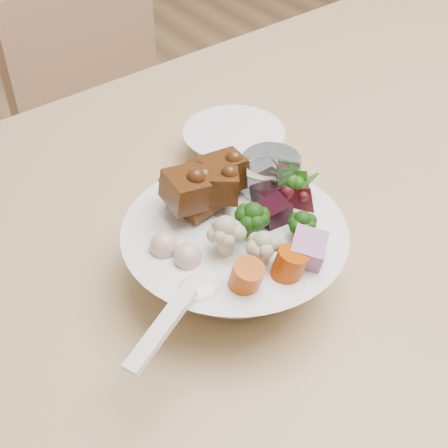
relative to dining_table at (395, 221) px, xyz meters
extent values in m
cube|color=tan|center=(0.30, -0.06, -0.73)|extent=(5.00, 6.00, 0.01)
cube|color=tan|center=(0.00, 0.00, 0.06)|extent=(1.78, 1.08, 0.04)
cylinder|color=tan|center=(0.75, 0.45, -0.34)|extent=(0.06, 0.06, 0.76)
cube|color=tan|center=(-0.07, 0.60, -0.29)|extent=(0.51, 0.51, 0.04)
cube|color=tan|center=(-0.12, 0.78, -0.06)|extent=(0.40, 0.15, 0.45)
cylinder|color=tan|center=(-0.18, 0.39, -0.52)|extent=(0.03, 0.03, 0.42)
cylinder|color=tan|center=(0.15, 0.49, -0.52)|extent=(0.03, 0.03, 0.42)
cylinder|color=tan|center=(-0.28, 0.72, -0.52)|extent=(0.03, 0.03, 0.42)
cylinder|color=tan|center=(0.05, 0.82, -0.52)|extent=(0.03, 0.03, 0.42)
sphere|color=black|center=(-0.29, -0.04, 0.17)|extent=(0.04, 0.04, 0.04)
sphere|color=#BBB48D|center=(-0.33, -0.04, 0.17)|extent=(0.04, 0.04, 0.04)
cube|color=black|center=(-0.24, 0.00, 0.16)|extent=(0.04, 0.04, 0.03)
cube|color=#9E5F92|center=(-0.27, -0.10, 0.16)|extent=(0.05, 0.05, 0.04)
cylinder|color=#BD4105|center=(-0.34, -0.09, 0.16)|extent=(0.04, 0.04, 0.03)
sphere|color=#D6A695|center=(-0.37, -0.03, 0.16)|extent=(0.03, 0.03, 0.03)
ellipsoid|color=white|center=(-0.38, -0.07, 0.15)|extent=(0.06, 0.06, 0.02)
cube|color=white|center=(-0.44, -0.09, 0.16)|extent=(0.09, 0.05, 0.02)
cylinder|color=white|center=(-0.23, 0.01, 0.14)|extent=(0.07, 0.07, 0.11)
cylinder|color=white|center=(-0.23, 0.01, 0.12)|extent=(0.06, 0.06, 0.08)
camera|label=1|loc=(-0.60, -0.42, 0.60)|focal=50.00mm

